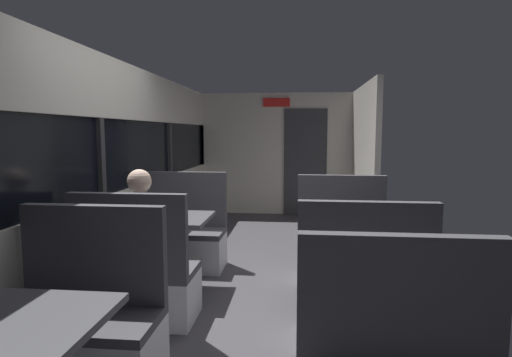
{
  "coord_description": "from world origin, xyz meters",
  "views": [
    {
      "loc": [
        0.42,
        -3.73,
        1.56
      ],
      "look_at": [
        -0.04,
        0.82,
        1.06
      ],
      "focal_mm": 29.19,
      "sensor_mm": 36.0,
      "label": 1
    }
  ],
  "objects_px": {
    "dining_table_rear_aisle": "(351,236)",
    "bench_rear_aisle_facing_end": "(362,301)",
    "bench_near_window_facing_entry": "(84,332)",
    "seated_passenger": "(140,255)",
    "dining_table_near_window": "(1,340)",
    "bench_rear_aisle_facing_entry": "(342,248)",
    "bench_mid_window_facing_end": "(137,282)",
    "bench_mid_window_facing_entry": "(184,239)",
    "coffee_cup_primary": "(165,209)",
    "dining_table_mid_window": "(164,227)"
  },
  "relations": [
    {
      "from": "bench_mid_window_facing_entry",
      "to": "coffee_cup_primary",
      "type": "height_order",
      "value": "bench_mid_window_facing_entry"
    },
    {
      "from": "dining_table_mid_window",
      "to": "dining_table_rear_aisle",
      "type": "xyz_separation_m",
      "value": [
        1.79,
        -0.2,
        0.0
      ]
    },
    {
      "from": "bench_near_window_facing_entry",
      "to": "seated_passenger",
      "type": "bearing_deg",
      "value": 90.0
    },
    {
      "from": "bench_near_window_facing_entry",
      "to": "bench_rear_aisle_facing_end",
      "type": "bearing_deg",
      "value": 20.37
    },
    {
      "from": "bench_near_window_facing_entry",
      "to": "bench_rear_aisle_facing_entry",
      "type": "relative_size",
      "value": 1.0
    },
    {
      "from": "bench_rear_aisle_facing_end",
      "to": "coffee_cup_primary",
      "type": "height_order",
      "value": "bench_rear_aisle_facing_end"
    },
    {
      "from": "dining_table_near_window",
      "to": "seated_passenger",
      "type": "distance_m",
      "value": 1.64
    },
    {
      "from": "dining_table_near_window",
      "to": "coffee_cup_primary",
      "type": "distance_m",
      "value": 2.43
    },
    {
      "from": "bench_rear_aisle_facing_entry",
      "to": "coffee_cup_primary",
      "type": "relative_size",
      "value": 12.22
    },
    {
      "from": "bench_rear_aisle_facing_end",
      "to": "seated_passenger",
      "type": "xyz_separation_m",
      "value": [
        -1.79,
        0.27,
        0.21
      ]
    },
    {
      "from": "dining_table_near_window",
      "to": "seated_passenger",
      "type": "relative_size",
      "value": 0.71
    },
    {
      "from": "bench_mid_window_facing_entry",
      "to": "bench_rear_aisle_facing_end",
      "type": "height_order",
      "value": "same"
    },
    {
      "from": "bench_near_window_facing_entry",
      "to": "dining_table_rear_aisle",
      "type": "relative_size",
      "value": 1.22
    },
    {
      "from": "dining_table_mid_window",
      "to": "seated_passenger",
      "type": "bearing_deg",
      "value": -90.0
    },
    {
      "from": "bench_mid_window_facing_entry",
      "to": "coffee_cup_primary",
      "type": "xyz_separation_m",
      "value": [
        -0.04,
        -0.54,
        0.46
      ]
    },
    {
      "from": "dining_table_rear_aisle",
      "to": "seated_passenger",
      "type": "distance_m",
      "value": 1.84
    },
    {
      "from": "bench_near_window_facing_entry",
      "to": "bench_mid_window_facing_end",
      "type": "bearing_deg",
      "value": 90.0
    },
    {
      "from": "bench_near_window_facing_entry",
      "to": "bench_mid_window_facing_end",
      "type": "relative_size",
      "value": 1.0
    },
    {
      "from": "dining_table_mid_window",
      "to": "bench_mid_window_facing_entry",
      "type": "distance_m",
      "value": 0.77
    },
    {
      "from": "seated_passenger",
      "to": "coffee_cup_primary",
      "type": "bearing_deg",
      "value": 92.85
    },
    {
      "from": "dining_table_near_window",
      "to": "bench_near_window_facing_entry",
      "type": "xyz_separation_m",
      "value": [
        0.0,
        0.7,
        -0.31
      ]
    },
    {
      "from": "bench_mid_window_facing_end",
      "to": "bench_rear_aisle_facing_end",
      "type": "relative_size",
      "value": 1.0
    },
    {
      "from": "bench_rear_aisle_facing_entry",
      "to": "bench_near_window_facing_entry",
      "type": "bearing_deg",
      "value": -130.94
    },
    {
      "from": "bench_rear_aisle_facing_entry",
      "to": "dining_table_rear_aisle",
      "type": "bearing_deg",
      "value": -90.0
    },
    {
      "from": "dining_table_rear_aisle",
      "to": "coffee_cup_primary",
      "type": "height_order",
      "value": "coffee_cup_primary"
    },
    {
      "from": "bench_rear_aisle_facing_end",
      "to": "bench_rear_aisle_facing_entry",
      "type": "height_order",
      "value": "same"
    },
    {
      "from": "bench_near_window_facing_entry",
      "to": "bench_mid_window_facing_entry",
      "type": "relative_size",
      "value": 1.0
    },
    {
      "from": "dining_table_mid_window",
      "to": "coffee_cup_primary",
      "type": "relative_size",
      "value": 10.0
    },
    {
      "from": "bench_mid_window_facing_entry",
      "to": "dining_table_rear_aisle",
      "type": "height_order",
      "value": "bench_mid_window_facing_entry"
    },
    {
      "from": "bench_rear_aisle_facing_entry",
      "to": "bench_rear_aisle_facing_end",
      "type": "bearing_deg",
      "value": -90.0
    },
    {
      "from": "dining_table_mid_window",
      "to": "bench_mid_window_facing_end",
      "type": "xyz_separation_m",
      "value": [
        0.0,
        -0.7,
        -0.31
      ]
    },
    {
      "from": "dining_table_near_window",
      "to": "coffee_cup_primary",
      "type": "bearing_deg",
      "value": 90.92
    },
    {
      "from": "bench_mid_window_facing_entry",
      "to": "coffee_cup_primary",
      "type": "bearing_deg",
      "value": -94.11
    },
    {
      "from": "seated_passenger",
      "to": "bench_rear_aisle_facing_end",
      "type": "bearing_deg",
      "value": -8.65
    },
    {
      "from": "dining_table_rear_aisle",
      "to": "bench_rear_aisle_facing_end",
      "type": "xyz_separation_m",
      "value": [
        0.0,
        -0.7,
        -0.31
      ]
    },
    {
      "from": "bench_near_window_facing_entry",
      "to": "bench_mid_window_facing_entry",
      "type": "bearing_deg",
      "value": 90.0
    },
    {
      "from": "bench_mid_window_facing_end",
      "to": "bench_near_window_facing_entry",
      "type": "bearing_deg",
      "value": -90.0
    },
    {
      "from": "dining_table_mid_window",
      "to": "coffee_cup_primary",
      "type": "xyz_separation_m",
      "value": [
        -0.04,
        0.16,
        0.15
      ]
    },
    {
      "from": "bench_mid_window_facing_end",
      "to": "bench_mid_window_facing_entry",
      "type": "distance_m",
      "value": 1.4
    },
    {
      "from": "dining_table_rear_aisle",
      "to": "seated_passenger",
      "type": "xyz_separation_m",
      "value": [
        -1.79,
        -0.43,
        -0.1
      ]
    },
    {
      "from": "dining_table_mid_window",
      "to": "bench_mid_window_facing_entry",
      "type": "relative_size",
      "value": 0.82
    },
    {
      "from": "bench_mid_window_facing_end",
      "to": "coffee_cup_primary",
      "type": "relative_size",
      "value": 12.22
    },
    {
      "from": "bench_mid_window_facing_end",
      "to": "bench_rear_aisle_facing_end",
      "type": "xyz_separation_m",
      "value": [
        1.79,
        -0.2,
        0.0
      ]
    },
    {
      "from": "bench_mid_window_facing_entry",
      "to": "bench_rear_aisle_facing_end",
      "type": "distance_m",
      "value": 2.4
    },
    {
      "from": "bench_rear_aisle_facing_entry",
      "to": "dining_table_near_window",
      "type": "bearing_deg",
      "value": -122.94
    },
    {
      "from": "bench_mid_window_facing_end",
      "to": "coffee_cup_primary",
      "type": "xyz_separation_m",
      "value": [
        -0.04,
        0.86,
        0.46
      ]
    },
    {
      "from": "bench_mid_window_facing_end",
      "to": "bench_rear_aisle_facing_end",
      "type": "bearing_deg",
      "value": -6.38
    },
    {
      "from": "bench_near_window_facing_entry",
      "to": "bench_rear_aisle_facing_end",
      "type": "height_order",
      "value": "same"
    },
    {
      "from": "dining_table_near_window",
      "to": "dining_table_rear_aisle",
      "type": "relative_size",
      "value": 1.0
    },
    {
      "from": "dining_table_near_window",
      "to": "bench_rear_aisle_facing_entry",
      "type": "distance_m",
      "value": 3.31
    }
  ]
}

